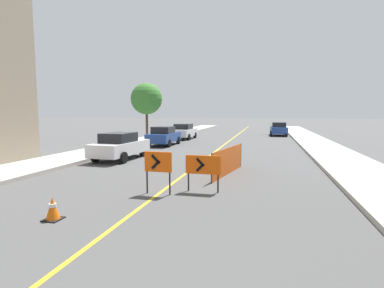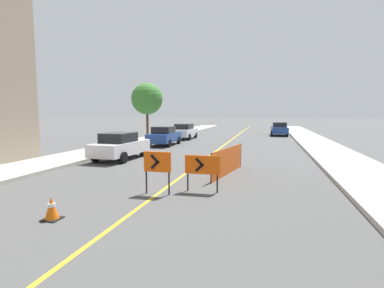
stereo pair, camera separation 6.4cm
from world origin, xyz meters
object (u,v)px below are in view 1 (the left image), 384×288
at_px(arrow_barricade_primary, 158,164).
at_px(street_tree_left_near, 147,99).
at_px(parked_car_curb_far, 184,131).
at_px(parked_car_curb_near, 120,146).
at_px(arrow_barricade_secondary, 203,166).
at_px(parked_car_opposite_side, 279,129).
at_px(parked_car_curb_mid, 164,136).
at_px(traffic_cone_third, 53,209).

distance_m(arrow_barricade_primary, street_tree_left_near, 19.84).
distance_m(arrow_barricade_primary, parked_car_curb_far, 21.13).
height_order(parked_car_curb_near, parked_car_curb_far, same).
bearing_deg(parked_car_curb_near, arrow_barricade_primary, -50.66).
bearing_deg(parked_car_curb_far, arrow_barricade_secondary, -71.18).
height_order(parked_car_curb_near, parked_car_opposite_side, same).
bearing_deg(parked_car_opposite_side, street_tree_left_near, -144.61).
bearing_deg(parked_car_curb_near, parked_car_opposite_side, 68.23).
bearing_deg(street_tree_left_near, parked_car_curb_mid, -49.67).
distance_m(parked_car_curb_near, parked_car_curb_mid, 7.84).
distance_m(parked_car_curb_far, street_tree_left_near, 5.16).
bearing_deg(parked_car_curb_far, parked_car_curb_mid, -88.98).
bearing_deg(parked_car_curb_mid, traffic_cone_third, -80.64).
relative_size(arrow_barricade_secondary, parked_car_curb_near, 0.29).
relative_size(parked_car_curb_far, street_tree_left_near, 0.80).
bearing_deg(street_tree_left_near, traffic_cone_third, -73.74).
bearing_deg(arrow_barricade_primary, street_tree_left_near, 114.52).
height_order(parked_car_curb_mid, street_tree_left_near, street_tree_left_near).
relative_size(parked_car_curb_far, parked_car_opposite_side, 0.99).
xyz_separation_m(arrow_barricade_secondary, parked_car_curb_mid, (-6.31, 13.76, -0.11)).
distance_m(arrow_barricade_secondary, parked_car_opposite_side, 27.28).
bearing_deg(street_tree_left_near, parked_car_opposite_side, 37.48).
distance_m(parked_car_curb_near, street_tree_left_near, 12.21).
xyz_separation_m(traffic_cone_third, arrow_barricade_secondary, (3.20, 3.65, 0.61)).
bearing_deg(parked_car_curb_mid, arrow_barricade_primary, -72.03).
relative_size(traffic_cone_third, street_tree_left_near, 0.11).
bearing_deg(arrow_barricade_secondary, arrow_barricade_primary, -155.79).
xyz_separation_m(arrow_barricade_secondary, street_tree_left_near, (-9.30, 17.29, 3.15)).
bearing_deg(arrow_barricade_secondary, parked_car_curb_mid, 113.60).
xyz_separation_m(parked_car_curb_near, parked_car_opposite_side, (9.72, 21.14, 0.00)).
distance_m(traffic_cone_third, arrow_barricade_secondary, 4.89).
xyz_separation_m(parked_car_curb_near, street_tree_left_near, (-3.03, 11.36, 3.26)).
relative_size(traffic_cone_third, arrow_barricade_secondary, 0.47).
bearing_deg(parked_car_curb_near, parked_car_curb_mid, 93.19).
height_order(arrow_barricade_secondary, street_tree_left_near, street_tree_left_near).
xyz_separation_m(traffic_cone_third, parked_car_curb_far, (-3.08, 23.55, 0.50)).
relative_size(parked_car_curb_near, parked_car_curb_mid, 1.01).
bearing_deg(traffic_cone_third, parked_car_curb_far, 97.45).
bearing_deg(street_tree_left_near, parked_car_curb_far, 40.82).
distance_m(parked_car_opposite_side, street_tree_left_near, 16.40).
xyz_separation_m(traffic_cone_third, street_tree_left_near, (-6.11, 20.94, 3.77)).
relative_size(parked_car_curb_near, parked_car_curb_far, 1.01).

